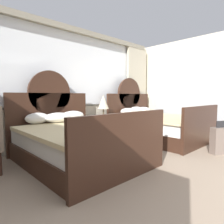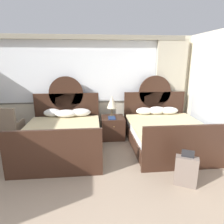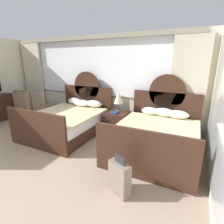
{
  "view_description": "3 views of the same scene",
  "coord_description": "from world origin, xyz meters",
  "px_view_note": "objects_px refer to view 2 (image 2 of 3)",
  "views": [
    {
      "loc": [
        -2.08,
        0.02,
        1.13
      ],
      "look_at": [
        0.87,
        3.11,
        0.77
      ],
      "focal_mm": 31.23,
      "sensor_mm": 36.0,
      "label": 1
    },
    {
      "loc": [
        0.49,
        -1.48,
        2.07
      ],
      "look_at": [
        0.94,
        3.11,
        0.81
      ],
      "focal_mm": 31.22,
      "sensor_mm": 36.0,
      "label": 2
    },
    {
      "loc": [
        2.87,
        -0.78,
        1.96
      ],
      "look_at": [
        1.09,
        2.9,
        0.74
      ],
      "focal_mm": 27.79,
      "sensor_mm": 36.0,
      "label": 3
    }
  ],
  "objects_px": {
    "bed_near_mirror": "(165,132)",
    "table_lamp_on_nightstand": "(112,102)",
    "bed_near_window": "(63,136)",
    "nightstand_between_beds": "(113,127)",
    "book_on_nightstand": "(112,118)",
    "suitcase_on_floor": "(186,171)",
    "armchair_by_window_left": "(8,126)"
  },
  "relations": [
    {
      "from": "table_lamp_on_nightstand",
      "to": "suitcase_on_floor",
      "type": "relative_size",
      "value": 0.87
    },
    {
      "from": "book_on_nightstand",
      "to": "bed_near_window",
      "type": "bearing_deg",
      "value": -156.64
    },
    {
      "from": "bed_near_window",
      "to": "nightstand_between_beds",
      "type": "height_order",
      "value": "bed_near_window"
    },
    {
      "from": "nightstand_between_beds",
      "to": "table_lamp_on_nightstand",
      "type": "height_order",
      "value": "table_lamp_on_nightstand"
    },
    {
      "from": "armchair_by_window_left",
      "to": "suitcase_on_floor",
      "type": "height_order",
      "value": "armchair_by_window_left"
    },
    {
      "from": "bed_near_window",
      "to": "book_on_nightstand",
      "type": "height_order",
      "value": "bed_near_window"
    },
    {
      "from": "bed_near_mirror",
      "to": "table_lamp_on_nightstand",
      "type": "bearing_deg",
      "value": 149.9
    },
    {
      "from": "nightstand_between_beds",
      "to": "bed_near_mirror",
      "type": "bearing_deg",
      "value": -27.41
    },
    {
      "from": "table_lamp_on_nightstand",
      "to": "bed_near_window",
      "type": "bearing_deg",
      "value": -149.49
    },
    {
      "from": "bed_near_window",
      "to": "suitcase_on_floor",
      "type": "height_order",
      "value": "bed_near_window"
    },
    {
      "from": "suitcase_on_floor",
      "to": "table_lamp_on_nightstand",
      "type": "bearing_deg",
      "value": 114.29
    },
    {
      "from": "armchair_by_window_left",
      "to": "suitcase_on_floor",
      "type": "distance_m",
      "value": 4.08
    },
    {
      "from": "bed_near_mirror",
      "to": "armchair_by_window_left",
      "type": "bearing_deg",
      "value": 174.22
    },
    {
      "from": "table_lamp_on_nightstand",
      "to": "book_on_nightstand",
      "type": "bearing_deg",
      "value": -96.91
    },
    {
      "from": "nightstand_between_beds",
      "to": "book_on_nightstand",
      "type": "bearing_deg",
      "value": -107.13
    },
    {
      "from": "armchair_by_window_left",
      "to": "bed_near_mirror",
      "type": "bearing_deg",
      "value": -5.78
    },
    {
      "from": "suitcase_on_floor",
      "to": "armchair_by_window_left",
      "type": "bearing_deg",
      "value": 151.67
    },
    {
      "from": "nightstand_between_beds",
      "to": "suitcase_on_floor",
      "type": "relative_size",
      "value": 0.96
    },
    {
      "from": "bed_near_mirror",
      "to": "nightstand_between_beds",
      "type": "height_order",
      "value": "bed_near_mirror"
    },
    {
      "from": "nightstand_between_beds",
      "to": "book_on_nightstand",
      "type": "relative_size",
      "value": 2.38
    },
    {
      "from": "bed_near_window",
      "to": "armchair_by_window_left",
      "type": "height_order",
      "value": "bed_near_window"
    },
    {
      "from": "bed_near_window",
      "to": "table_lamp_on_nightstand",
      "type": "relative_size",
      "value": 3.8
    },
    {
      "from": "bed_near_window",
      "to": "nightstand_between_beds",
      "type": "bearing_deg",
      "value": 27.3
    },
    {
      "from": "table_lamp_on_nightstand",
      "to": "armchair_by_window_left",
      "type": "xyz_separation_m",
      "value": [
        -2.56,
        -0.33,
        -0.45
      ]
    },
    {
      "from": "bed_near_window",
      "to": "suitcase_on_floor",
      "type": "distance_m",
      "value": 2.72
    },
    {
      "from": "table_lamp_on_nightstand",
      "to": "bed_near_mirror",
      "type": "bearing_deg",
      "value": -30.1
    },
    {
      "from": "nightstand_between_beds",
      "to": "suitcase_on_floor",
      "type": "distance_m",
      "value": 2.41
    },
    {
      "from": "bed_near_mirror",
      "to": "nightstand_between_beds",
      "type": "relative_size",
      "value": 3.46
    },
    {
      "from": "nightstand_between_beds",
      "to": "suitcase_on_floor",
      "type": "xyz_separation_m",
      "value": [
        1.01,
        -2.18,
        -0.03
      ]
    },
    {
      "from": "bed_near_mirror",
      "to": "table_lamp_on_nightstand",
      "type": "distance_m",
      "value": 1.56
    },
    {
      "from": "bed_near_window",
      "to": "table_lamp_on_nightstand",
      "type": "xyz_separation_m",
      "value": [
        1.21,
        0.71,
        0.62
      ]
    },
    {
      "from": "bed_near_mirror",
      "to": "table_lamp_on_nightstand",
      "type": "relative_size",
      "value": 3.8
    }
  ]
}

